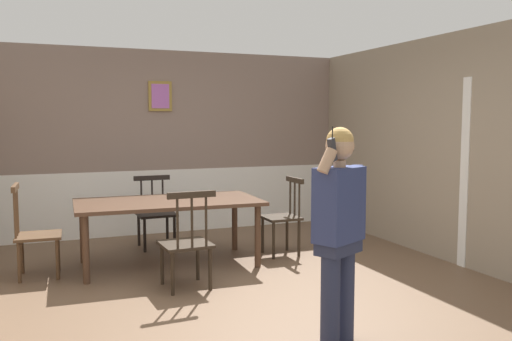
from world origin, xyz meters
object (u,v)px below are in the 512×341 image
(chair_by_doorway, at_px, (155,212))
(chair_at_table_head, at_px, (34,233))
(chair_near_window, at_px, (283,216))
(dining_table, at_px, (168,207))
(chair_opposite_corner, at_px, (187,242))
(person_figure, at_px, (339,223))

(chair_by_doorway, xyz_separation_m, chair_at_table_head, (-1.43, -0.86, 0.01))
(chair_near_window, relative_size, chair_at_table_head, 0.96)
(dining_table, distance_m, chair_by_doorway, 0.94)
(dining_table, height_order, chair_at_table_head, chair_at_table_head)
(chair_at_table_head, relative_size, chair_opposite_corner, 1.01)
(chair_near_window, bearing_deg, dining_table, 87.61)
(dining_table, bearing_deg, chair_opposite_corner, -92.02)
(chair_at_table_head, xyz_separation_m, chair_opposite_corner, (1.37, -0.97, -0.00))
(dining_table, height_order, chair_by_doorway, chair_by_doorway)
(chair_at_table_head, relative_size, person_figure, 0.61)
(chair_near_window, height_order, chair_opposite_corner, chair_opposite_corner)
(chair_opposite_corner, bearing_deg, person_figure, -69.82)
(chair_near_window, height_order, chair_at_table_head, chair_at_table_head)
(chair_near_window, xyz_separation_m, chair_opposite_corner, (-1.43, -0.86, -0.01))
(dining_table, distance_m, chair_opposite_corner, 0.94)
(dining_table, distance_m, person_figure, 2.67)
(chair_by_doorway, height_order, chair_opposite_corner, chair_opposite_corner)
(chair_by_doorway, bearing_deg, chair_at_table_head, 29.66)
(dining_table, height_order, chair_near_window, chair_near_window)
(chair_opposite_corner, bearing_deg, chair_at_table_head, 141.72)
(chair_at_table_head, bearing_deg, chair_by_doorway, 123.93)
(chair_by_doorway, distance_m, chair_opposite_corner, 1.83)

